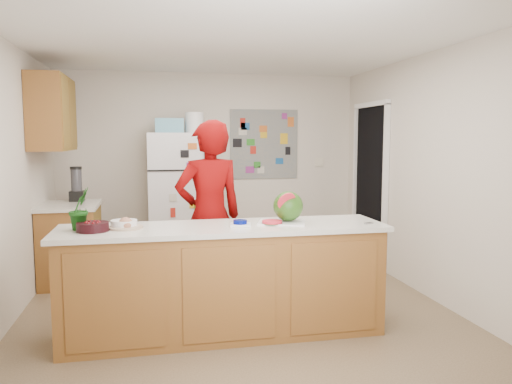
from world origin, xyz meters
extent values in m
cube|color=brown|center=(0.00, 0.00, -0.01)|extent=(4.00, 4.50, 0.02)
cube|color=beige|center=(0.00, 2.26, 1.25)|extent=(4.00, 0.02, 2.50)
cube|color=beige|center=(-2.01, 0.00, 1.25)|extent=(0.02, 4.50, 2.50)
cube|color=beige|center=(2.01, 0.00, 1.25)|extent=(0.02, 4.50, 2.50)
cube|color=white|center=(0.00, 0.00, 2.51)|extent=(4.00, 4.50, 0.02)
cube|color=black|center=(1.99, 1.45, 1.02)|extent=(0.03, 0.85, 2.04)
cube|color=brown|center=(-0.20, -0.50, 0.44)|extent=(2.60, 0.62, 0.88)
cube|color=silver|center=(-0.20, -0.50, 0.90)|extent=(2.68, 0.70, 0.04)
cube|color=brown|center=(-1.69, 1.35, 0.43)|extent=(0.60, 0.80, 0.86)
cube|color=silver|center=(-1.69, 1.35, 0.88)|extent=(0.64, 0.84, 0.04)
cube|color=brown|center=(-1.82, 1.30, 1.90)|extent=(0.35, 1.00, 0.80)
cube|color=silver|center=(-0.45, 1.88, 0.85)|extent=(0.75, 0.70, 1.70)
cube|color=#5999B2|center=(-0.55, 1.88, 1.79)|extent=(0.35, 0.28, 0.18)
cube|color=slate|center=(0.75, 2.24, 1.55)|extent=(0.95, 0.01, 0.95)
imported|color=#630303|center=(-0.25, 0.10, 0.90)|extent=(0.74, 0.58, 1.80)
cylinder|color=black|center=(-1.64, 1.59, 1.09)|extent=(0.12, 0.12, 0.38)
cube|color=silver|center=(0.30, -0.48, 0.93)|extent=(0.46, 0.40, 0.01)
sphere|color=#205217|center=(0.36, -0.46, 1.06)|extent=(0.25, 0.25, 0.25)
cylinder|color=red|center=(0.20, -0.53, 0.94)|extent=(0.17, 0.17, 0.02)
cylinder|color=black|center=(-1.22, -0.55, 0.96)|extent=(0.24, 0.24, 0.07)
cylinder|color=silver|center=(-1.00, -0.42, 0.95)|extent=(0.21, 0.21, 0.06)
cylinder|color=#000A63|center=(-0.07, -0.55, 0.95)|extent=(0.12, 0.12, 0.05)
cylinder|color=tan|center=(-0.98, -0.47, 0.93)|extent=(0.35, 0.35, 0.02)
cube|color=silver|center=(-0.07, -0.55, 0.93)|extent=(0.19, 0.17, 0.02)
cube|color=gray|center=(1.00, -0.66, 0.93)|extent=(0.09, 0.06, 0.01)
imported|color=#123B0D|center=(-1.33, -0.45, 1.09)|extent=(0.21, 0.23, 0.33)
camera|label=1|loc=(-0.76, -4.51, 1.63)|focal=35.00mm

